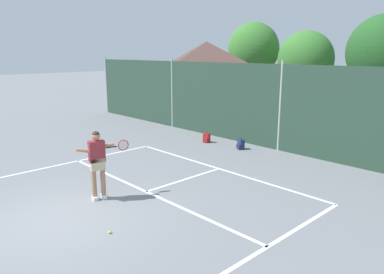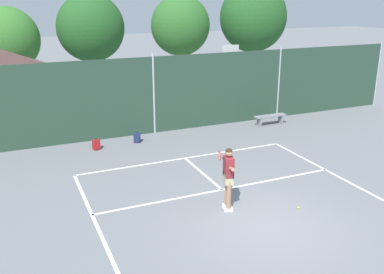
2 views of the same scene
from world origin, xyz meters
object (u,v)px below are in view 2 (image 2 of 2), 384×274
(tennis_ball, at_px, (298,208))
(basketball_hoop, at_px, (230,70))
(tennis_player, at_px, (228,173))
(backpack_red, at_px, (96,145))
(backpack_navy, at_px, (137,138))
(courtside_bench, at_px, (270,118))

(tennis_ball, bearing_deg, basketball_hoop, 73.02)
(tennis_player, xyz_separation_m, backpack_red, (-2.40, 6.55, -0.92))
(basketball_hoop, bearing_deg, tennis_player, -118.46)
(tennis_player, relative_size, backpack_red, 4.01)
(backpack_navy, bearing_deg, tennis_ball, -71.44)
(backpack_navy, bearing_deg, basketball_hoop, 22.10)
(tennis_player, height_order, backpack_red, tennis_player)
(backpack_red, distance_m, courtside_bench, 8.25)
(basketball_hoop, bearing_deg, backpack_navy, -157.90)
(tennis_player, relative_size, tennis_ball, 28.10)
(tennis_player, distance_m, backpack_navy, 6.83)
(backpack_red, xyz_separation_m, backpack_navy, (1.74, 0.19, 0.00))
(tennis_player, distance_m, tennis_ball, 2.32)
(basketball_hoop, relative_size, backpack_navy, 7.67)
(tennis_player, relative_size, courtside_bench, 1.16)
(basketball_hoop, height_order, backpack_navy, basketball_hoop)
(basketball_hoop, height_order, tennis_player, basketball_hoop)
(tennis_player, height_order, tennis_ball, tennis_player)
(courtside_bench, bearing_deg, backpack_navy, 179.21)
(tennis_ball, height_order, courtside_bench, courtside_bench)
(basketball_hoop, xyz_separation_m, courtside_bench, (0.97, -2.34, -1.95))
(backpack_navy, height_order, courtside_bench, courtside_bench)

